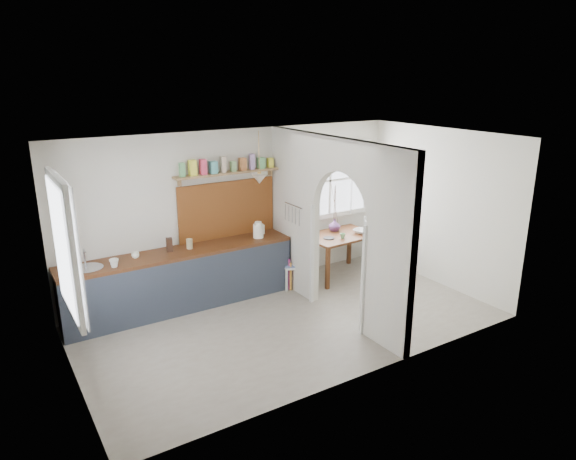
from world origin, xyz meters
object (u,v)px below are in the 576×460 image
chair_right (376,241)px  vase (335,225)px  kettle (258,230)px  dining_table (339,255)px  chair_left (295,264)px

chair_right → vase: size_ratio=4.12×
kettle → chair_right: bearing=-23.9°
chair_right → vase: (-0.88, 0.13, 0.42)m
dining_table → chair_left: size_ratio=1.48×
kettle → vase: bearing=-20.7°
chair_left → chair_right: 1.87m
chair_left → kettle: 0.86m
chair_left → vase: vase is taller
dining_table → chair_right: size_ratio=1.37×
dining_table → kettle: kettle is taller
chair_right → vase: vase is taller
chair_right → kettle: 2.49m
chair_left → chair_right: size_ratio=0.93×
chair_right → dining_table: bearing=120.5°
kettle → vase: size_ratio=1.23×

